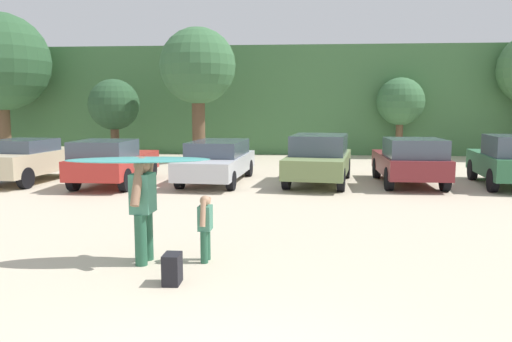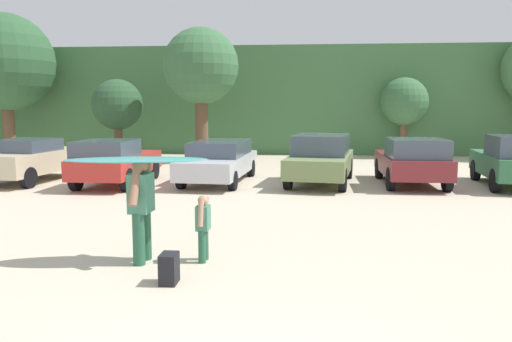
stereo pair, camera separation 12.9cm
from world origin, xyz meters
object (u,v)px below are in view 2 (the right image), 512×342
Objects in this scene: parked_car_champagne at (30,159)px; parked_car_maroon at (412,161)px; parked_car_red at (115,161)px; person_child at (203,224)px; person_adult at (141,203)px; surfboard_teal at (136,160)px; parked_car_olive_green at (321,158)px; backpack_dropped at (169,269)px; parked_car_silver at (219,160)px.

parked_car_maroon is at bearing -82.53° from parked_car_champagne.
person_child is at bearing -149.58° from parked_car_red.
surfboard_teal is (-0.06, -0.01, 0.72)m from person_adult.
surfboard_teal is (3.38, -7.88, 0.93)m from parked_car_red.
person_adult reaches higher than parked_car_champagne.
parked_car_olive_green reaches higher than parked_car_maroon.
person_child is at bearing 75.24° from backpack_dropped.
parked_car_maroon is 3.63× the size of person_child.
parked_car_silver is (3.26, 1.06, -0.04)m from parked_car_red.
parked_car_olive_green is at bearing -119.26° from surfboard_teal.
parked_car_red is 3.43m from parked_car_silver.
parked_car_olive_green is 2.63× the size of person_adult.
parked_car_silver is 8.87m from person_child.
person_adult is at bearing -174.42° from parked_car_silver.
person_child is at bearing 149.60° from parked_car_maroon.
parked_car_silver is 2.76× the size of person_adult.
parked_car_maroon reaches higher than parked_car_red.
parked_car_red is at bearing 107.28° from parked_car_olive_green.
parked_car_champagne is 3.73× the size of person_child.
surfboard_teal is (6.53, -8.40, 0.94)m from parked_car_champagne.
person_adult is 1.07m from person_child.
parked_car_maroon is (12.76, 0.31, 0.03)m from parked_car_champagne.
parked_car_maroon is 9.00× the size of backpack_dropped.
parked_car_champagne is 11.88m from backpack_dropped.
surfboard_teal reaches higher than backpack_dropped.
parked_car_champagne reaches higher than backpack_dropped.
parked_car_olive_green reaches higher than parked_car_champagne.
parked_car_silver reaches higher than backpack_dropped.
backpack_dropped is at bearing 129.12° from person_adult.
parked_car_olive_green is 1.15× the size of parked_car_maroon.
person_adult is at bearing 145.38° from parked_car_maroon.
parked_car_silver is 6.35m from parked_car_maroon.
person_adult is 0.73× the size of surfboard_teal.
surfboard_teal reaches higher than parked_car_champagne.
parked_car_olive_green reaches higher than backpack_dropped.
person_adult is (6.59, -8.39, 0.22)m from parked_car_champagne.
person_child is 1.21m from backpack_dropped.
parked_car_olive_green is 4.16× the size of person_child.
person_adult is at bearing -178.27° from surfboard_teal.
parked_car_red is at bearing -93.29° from parked_car_champagne.
parked_car_maroon is at bearing -122.44° from person_adult.
backpack_dropped is (-5.46, -9.67, -0.58)m from parked_car_maroon.
person_child is at bearing 174.25° from parked_car_olive_green.
parked_car_champagne is at bearing 99.27° from parked_car_silver.
person_child is 0.46× the size of surfboard_teal.
parked_car_olive_green is 2.93m from parked_car_maroon.
person_adult is at bearing 168.58° from parked_car_olive_green.
parked_car_silver is 10.80× the size of backpack_dropped.
person_child is at bearing -169.16° from person_adult.
parked_car_maroon is at bearing 60.54° from backpack_dropped.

